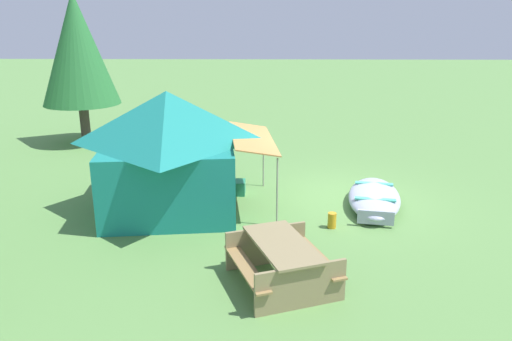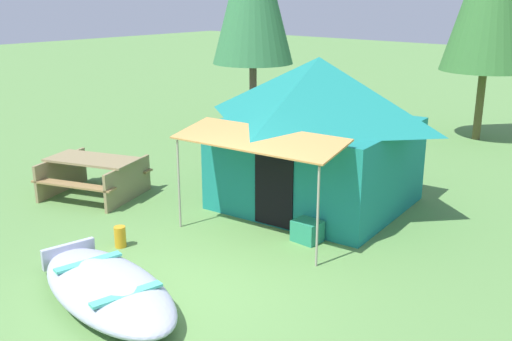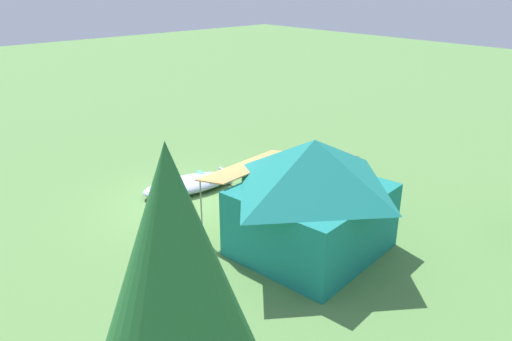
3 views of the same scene
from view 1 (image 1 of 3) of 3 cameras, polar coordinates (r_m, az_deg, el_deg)
name	(u,v)px [view 1 (image 1 of 3)]	position (r m, az deg, el deg)	size (l,w,h in m)	color
ground_plane	(337,199)	(12.90, 9.09, -3.16)	(80.00, 80.00, 0.00)	#5A8845
beached_rowboat	(374,197)	(12.54, 13.19, -2.97)	(3.03, 1.71, 0.41)	#A4AAC2
canvas_cabin_tent	(169,149)	(11.92, -9.75, 2.42)	(3.79, 4.34, 2.80)	#197D75
picnic_table	(282,259)	(8.71, 2.97, -9.88)	(2.20, 2.06, 0.78)	#897953
cooler_box	(238,187)	(13.02, -2.03, -1.91)	(0.44, 0.36, 0.35)	#288965
fuel_can	(332,220)	(11.12, 8.56, -5.59)	(0.19, 0.19, 0.34)	orange
pine_tree_far_center	(77,49)	(18.82, -19.49, 12.77)	(2.65, 2.65, 5.20)	#463833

